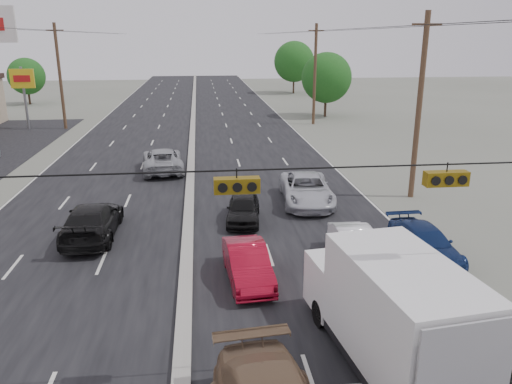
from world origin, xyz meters
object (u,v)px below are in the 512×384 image
red_sedan (247,264)px  queue_car_b (355,247)px  utility_pole_right_c (315,74)px  oncoming_far (162,160)px  utility_pole_left_c (60,76)px  utility_pole_right_b (419,106)px  queue_car_c (307,190)px  queue_car_d (424,244)px  pole_sign_far (23,84)px  queue_car_a (243,209)px  tree_right_mid (326,78)px  oncoming_near (92,221)px  tree_right_far (294,62)px  black_suv (465,367)px  tree_left_far (26,76)px  box_truck (389,311)px

red_sedan → queue_car_b: queue_car_b is taller
utility_pole_right_c → oncoming_far: bearing=-129.1°
utility_pole_left_c → utility_pole_right_c: size_ratio=1.00×
utility_pole_right_b → queue_car_b: (-5.80, -8.15, -4.42)m
red_sedan → queue_car_b: (4.41, 1.02, 0.00)m
queue_car_c → queue_car_d: (3.26, -7.58, -0.11)m
pole_sign_far → queue_car_a: 33.81m
utility_pole_right_c → tree_right_mid: 5.64m
tree_right_mid → queue_car_d: 38.64m
oncoming_near → queue_car_d: bearing=164.3°
utility_pole_right_c → tree_right_far: 30.20m
utility_pole_left_c → queue_car_c: size_ratio=1.79×
tree_right_far → oncoming_far: bearing=-110.5°
tree_right_mid → black_suv: tree_right_mid is taller
tree_left_far → black_suv: bearing=-64.5°
tree_left_far → tree_right_far: size_ratio=0.75×
utility_pole_right_c → utility_pole_left_c: bearing=180.0°
tree_right_mid → box_truck: bearing=-102.0°
utility_pole_left_c → box_truck: utility_pole_left_c is taller
black_suv → oncoming_far: bearing=106.7°
red_sedan → queue_car_c: bearing=60.9°
utility_pole_left_c → queue_car_d: (22.10, -33.08, -4.44)m
utility_pole_right_c → queue_car_d: utility_pole_right_c is taller
box_truck → oncoming_far: (-7.41, 21.93, -0.96)m
tree_right_far → oncoming_near: (-20.25, -59.18, -4.18)m
queue_car_a → queue_car_d: queue_car_d is taller
red_sedan → queue_car_a: 6.25m
pole_sign_far → tree_right_far: (32.00, 30.00, 0.55)m
queue_car_b → queue_car_d: 2.90m
queue_car_b → queue_car_d: bearing=3.7°
utility_pole_right_c → tree_left_far: size_ratio=1.63×
queue_car_c → oncoming_near: bearing=-156.1°
tree_left_far → queue_car_b: 60.48m
utility_pole_right_b → queue_car_d: size_ratio=2.19×
tree_right_far → black_suv: bearing=-97.2°
utility_pole_right_b → red_sedan: bearing=-138.1°
queue_car_a → tree_left_far: bearing=124.4°
utility_pole_right_b → queue_car_a: size_ratio=2.58×
black_suv → utility_pole_right_c: bearing=78.2°
red_sedan → oncoming_near: (-6.53, 4.99, 0.10)m
pole_sign_far → box_truck: bearing=-61.5°
oncoming_near → utility_pole_right_b: bearing=-166.0°
tree_right_mid → box_truck: (-9.46, -44.62, -2.60)m
box_truck → queue_car_c: (0.81, 14.12, -0.96)m
queue_car_c → oncoming_near: oncoming_near is taller
red_sedan → queue_car_d: 7.39m
red_sedan → tree_right_mid: bearing=68.0°
box_truck → queue_car_b: box_truck is taller
utility_pole_right_c → tree_left_far: bearing=149.9°
utility_pole_right_b → oncoming_far: 16.69m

